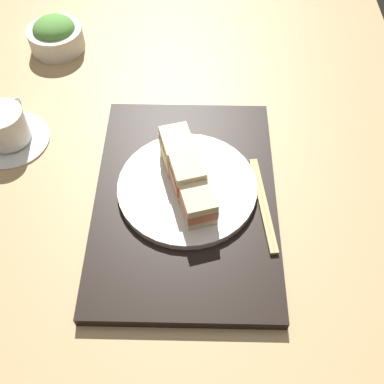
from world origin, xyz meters
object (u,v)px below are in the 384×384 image
(sandwich_middle, at_px, (187,174))
(chopsticks_pair, at_px, (263,204))
(salad_bowl, at_px, (55,35))
(coffee_cup, at_px, (6,129))
(sandwich_near, at_px, (197,202))
(sandwich_plate, at_px, (187,187))
(sandwich_far, at_px, (177,150))

(sandwich_middle, bearing_deg, chopsticks_pair, -103.14)
(salad_bowl, height_order, coffee_cup, salad_bowl)
(salad_bowl, xyz_separation_m, coffee_cup, (-0.28, 0.04, -0.00))
(sandwich_near, relative_size, salad_bowl, 0.66)
(sandwich_plate, relative_size, chopsticks_pair, 1.24)
(chopsticks_pair, bearing_deg, sandwich_near, 101.56)
(sandwich_near, xyz_separation_m, coffee_cup, (0.18, 0.36, -0.03))
(sandwich_far, relative_size, salad_bowl, 0.65)
(sandwich_plate, bearing_deg, sandwich_far, 18.84)
(sandwich_plate, xyz_separation_m, sandwich_far, (0.05, 0.02, 0.04))
(salad_bowl, bearing_deg, sandwich_near, -145.26)
(sandwich_plate, relative_size, salad_bowl, 1.97)
(salad_bowl, bearing_deg, coffee_cup, 172.55)
(sandwich_plate, distance_m, sandwich_far, 0.07)
(sandwich_near, height_order, salad_bowl, sandwich_near)
(sandwich_plate, height_order, coffee_cup, coffee_cup)
(sandwich_plate, bearing_deg, chopsticks_pair, -103.14)
(sandwich_far, relative_size, coffee_cup, 0.54)
(salad_bowl, bearing_deg, sandwich_middle, -143.58)
(sandwich_plate, relative_size, sandwich_far, 3.01)
(sandwich_near, relative_size, sandwich_middle, 0.99)
(sandwich_plate, relative_size, sandwich_middle, 2.95)
(sandwich_middle, height_order, sandwich_far, same)
(sandwich_middle, relative_size, chopsticks_pair, 0.42)
(sandwich_near, distance_m, chopsticks_pair, 0.12)
(sandwich_near, bearing_deg, sandwich_plate, 18.84)
(sandwich_middle, bearing_deg, coffee_cup, 69.60)
(sandwich_plate, xyz_separation_m, coffee_cup, (0.13, 0.34, 0.00))
(sandwich_plate, xyz_separation_m, chopsticks_pair, (-0.03, -0.13, -0.00))
(sandwich_plate, relative_size, sandwich_near, 2.97)
(sandwich_plate, height_order, chopsticks_pair, sandwich_plate)
(chopsticks_pair, distance_m, coffee_cup, 0.49)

